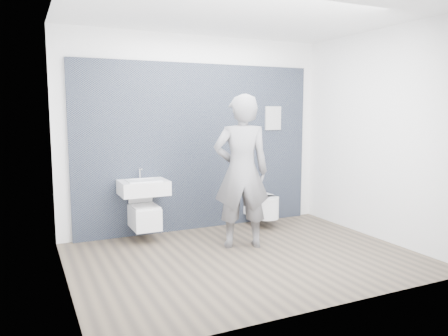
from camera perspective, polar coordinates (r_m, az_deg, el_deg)
name	(u,v)px	position (r m, az deg, el deg)	size (l,w,h in m)	color
ground	(245,257)	(5.31, 2.81, -11.55)	(4.00, 4.00, 0.00)	brown
room_shell	(246,110)	(5.02, 2.94, 7.59)	(4.00, 4.00, 4.00)	white
tile_wall	(199,227)	(6.58, -3.25, -7.76)	(3.60, 0.06, 2.40)	black
washbasin	(143,187)	(5.90, -10.47, -2.46)	(0.63, 0.47, 0.47)	white
toilet_square	(144,216)	(5.97, -10.36, -6.13)	(0.35, 0.50, 0.66)	white
toilet_rounded	(263,206)	(6.61, 5.14, -4.99)	(0.35, 0.60, 0.32)	white
info_placard	(272,219)	(7.08, 6.23, -6.70)	(0.27, 0.03, 0.36)	white
visitor	(241,172)	(5.50, 2.30, -0.49)	(0.71, 0.46, 1.93)	slate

